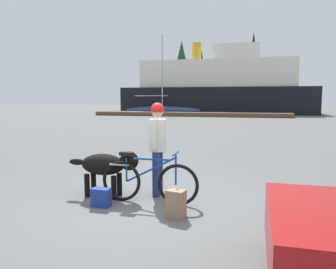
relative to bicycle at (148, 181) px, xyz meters
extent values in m
plane|color=#595B5B|center=(0.05, -0.13, -0.39)|extent=(160.00, 160.00, 0.00)
torus|color=black|center=(0.53, 0.00, -0.03)|extent=(0.72, 0.06, 0.72)
torus|color=black|center=(-0.51, 0.00, -0.03)|extent=(0.72, 0.06, 0.72)
cube|color=navy|center=(0.06, 0.00, 0.39)|extent=(0.66, 0.03, 0.03)
cube|color=navy|center=(0.04, 0.00, 0.21)|extent=(0.89, 0.03, 0.49)
cylinder|color=navy|center=(-0.41, 0.00, 0.18)|extent=(0.03, 0.03, 0.42)
cylinder|color=navy|center=(0.49, 0.00, 0.23)|extent=(0.03, 0.03, 0.52)
cube|color=black|center=(-0.41, 0.00, 0.47)|extent=(0.24, 0.10, 0.06)
cylinder|color=navy|center=(0.49, 0.00, 0.51)|extent=(0.03, 0.44, 0.03)
cube|color=slate|center=(-0.53, 0.00, 0.27)|extent=(0.36, 0.14, 0.02)
cylinder|color=navy|center=(0.02, 0.62, 0.03)|extent=(0.14, 0.14, 0.85)
cylinder|color=navy|center=(0.02, 0.40, 0.03)|extent=(0.14, 0.14, 0.85)
cylinder|color=silver|center=(0.02, 0.51, 0.75)|extent=(0.32, 0.32, 0.60)
cylinder|color=silver|center=(0.02, 0.73, 0.79)|extent=(0.09, 0.09, 0.53)
cylinder|color=silver|center=(0.02, 0.29, 0.79)|extent=(0.09, 0.09, 0.53)
sphere|color=tan|center=(0.02, 0.51, 1.21)|extent=(0.23, 0.23, 0.23)
sphere|color=red|center=(0.02, 0.51, 1.24)|extent=(0.25, 0.25, 0.25)
ellipsoid|color=black|center=(-0.95, 0.18, 0.21)|extent=(0.84, 0.47, 0.40)
sphere|color=black|center=(-0.43, 0.18, 0.31)|extent=(0.35, 0.35, 0.35)
ellipsoid|color=black|center=(-1.49, 0.18, 0.23)|extent=(0.32, 0.12, 0.12)
cylinder|color=black|center=(-0.68, 0.31, -0.18)|extent=(0.10, 0.10, 0.43)
cylinder|color=black|center=(-0.68, 0.05, -0.18)|extent=(0.10, 0.10, 0.43)
cylinder|color=black|center=(-1.22, 0.31, -0.18)|extent=(0.10, 0.10, 0.43)
cylinder|color=black|center=(-1.22, 0.05, -0.18)|extent=(0.10, 0.10, 0.43)
cube|color=#8C7251|center=(0.63, -0.58, -0.17)|extent=(0.32, 0.26, 0.43)
cube|color=navy|center=(-0.72, -0.39, -0.23)|extent=(0.32, 0.19, 0.31)
cylinder|color=black|center=(2.65, -1.22, -0.07)|extent=(0.64, 0.22, 0.64)
cube|color=brown|center=(-4.69, 28.00, -0.19)|extent=(19.92, 2.61, 0.40)
cube|color=black|center=(-2.79, 36.24, 1.15)|extent=(22.43, 8.62, 3.08)
cube|color=silver|center=(-2.79, 36.24, 4.29)|extent=(17.95, 7.24, 3.20)
cube|color=silver|center=(-0.55, 36.24, 6.79)|extent=(5.38, 5.17, 1.80)
cylinder|color=#BF8C19|center=(-5.48, 36.24, 7.09)|extent=(1.10, 1.10, 2.40)
ellipsoid|color=navy|center=(-8.58, 31.33, 0.06)|extent=(8.98, 2.51, 0.90)
cylinder|color=#B2B2B7|center=(-8.58, 31.33, 4.55)|extent=(0.14, 0.14, 8.08)
cylinder|color=#B2B2B7|center=(-9.92, 31.33, 1.71)|extent=(4.04, 0.10, 0.10)
cylinder|color=#4C331E|center=(-10.55, 50.36, 0.92)|extent=(0.31, 0.31, 2.62)
cone|color=#19471E|center=(-10.55, 50.36, 6.63)|extent=(4.16, 4.16, 8.82)
cylinder|color=#4C331E|center=(1.21, 52.46, 1.07)|extent=(0.45, 0.45, 2.92)
cone|color=#143819|center=(1.21, 52.46, 7.43)|extent=(3.04, 3.04, 9.80)
cylinder|color=#4C331E|center=(-8.61, 57.87, 1.35)|extent=(0.31, 0.31, 3.48)
cone|color=#19471E|center=(-8.61, 57.87, 7.31)|extent=(3.50, 3.50, 8.44)
camera|label=1|loc=(1.77, -5.37, 1.45)|focal=35.35mm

